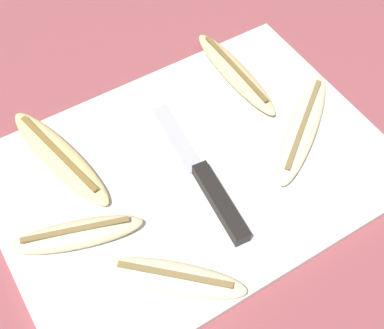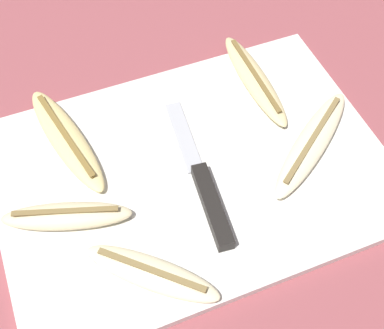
{
  "view_description": "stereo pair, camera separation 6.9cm",
  "coord_description": "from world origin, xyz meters",
  "px_view_note": "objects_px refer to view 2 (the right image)",
  "views": [
    {
      "loc": [
        -0.21,
        -0.34,
        0.58
      ],
      "look_at": [
        0.0,
        0.0,
        0.02
      ],
      "focal_mm": 50.0,
      "sensor_mm": 36.0,
      "label": 1
    },
    {
      "loc": [
        -0.15,
        -0.37,
        0.58
      ],
      "look_at": [
        0.0,
        0.0,
        0.02
      ],
      "focal_mm": 50.0,
      "sensor_mm": 36.0,
      "label": 2
    }
  ],
  "objects_px": {
    "banana_mellow_near": "(255,79)",
    "knife": "(205,194)",
    "banana_golden_short": "(66,139)",
    "banana_bright_far": "(312,142)",
    "banana_cream_curved": "(67,216)",
    "banana_pale_long": "(152,273)"
  },
  "relations": [
    {
      "from": "knife",
      "to": "banana_golden_short",
      "type": "distance_m",
      "value": 0.2
    },
    {
      "from": "knife",
      "to": "banana_cream_curved",
      "type": "xyz_separation_m",
      "value": [
        -0.17,
        0.03,
        0.0
      ]
    },
    {
      "from": "knife",
      "to": "banana_pale_long",
      "type": "height_order",
      "value": "banana_pale_long"
    },
    {
      "from": "banana_golden_short",
      "to": "banana_pale_long",
      "type": "bearing_deg",
      "value": -79.33
    },
    {
      "from": "banana_bright_far",
      "to": "banana_golden_short",
      "type": "height_order",
      "value": "same"
    },
    {
      "from": "banana_golden_short",
      "to": "knife",
      "type": "bearing_deg",
      "value": -47.02
    },
    {
      "from": "banana_mellow_near",
      "to": "knife",
      "type": "bearing_deg",
      "value": -132.59
    },
    {
      "from": "banana_bright_far",
      "to": "banana_mellow_near",
      "type": "relative_size",
      "value": 0.99
    },
    {
      "from": "banana_bright_far",
      "to": "knife",
      "type": "bearing_deg",
      "value": -172.4
    },
    {
      "from": "banana_cream_curved",
      "to": "banana_golden_short",
      "type": "xyz_separation_m",
      "value": [
        0.03,
        0.12,
        -0.0
      ]
    },
    {
      "from": "knife",
      "to": "banana_bright_far",
      "type": "relative_size",
      "value": 1.27
    },
    {
      "from": "knife",
      "to": "banana_cream_curved",
      "type": "relative_size",
      "value": 1.49
    },
    {
      "from": "knife",
      "to": "banana_golden_short",
      "type": "bearing_deg",
      "value": 138.77
    },
    {
      "from": "banana_cream_curved",
      "to": "banana_golden_short",
      "type": "relative_size",
      "value": 0.78
    },
    {
      "from": "banana_bright_far",
      "to": "banana_mellow_near",
      "type": "bearing_deg",
      "value": 98.77
    },
    {
      "from": "knife",
      "to": "banana_bright_far",
      "type": "height_order",
      "value": "banana_bright_far"
    },
    {
      "from": "banana_bright_far",
      "to": "banana_mellow_near",
      "type": "xyz_separation_m",
      "value": [
        -0.02,
        0.13,
        0.0
      ]
    },
    {
      "from": "banana_pale_long",
      "to": "banana_bright_far",
      "type": "bearing_deg",
      "value": 20.44
    },
    {
      "from": "knife",
      "to": "banana_mellow_near",
      "type": "distance_m",
      "value": 0.21
    },
    {
      "from": "banana_golden_short",
      "to": "banana_bright_far",
      "type": "bearing_deg",
      "value": -22.94
    },
    {
      "from": "knife",
      "to": "banana_mellow_near",
      "type": "bearing_deg",
      "value": 53.19
    },
    {
      "from": "banana_bright_far",
      "to": "banana_pale_long",
      "type": "relative_size",
      "value": 1.29
    }
  ]
}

